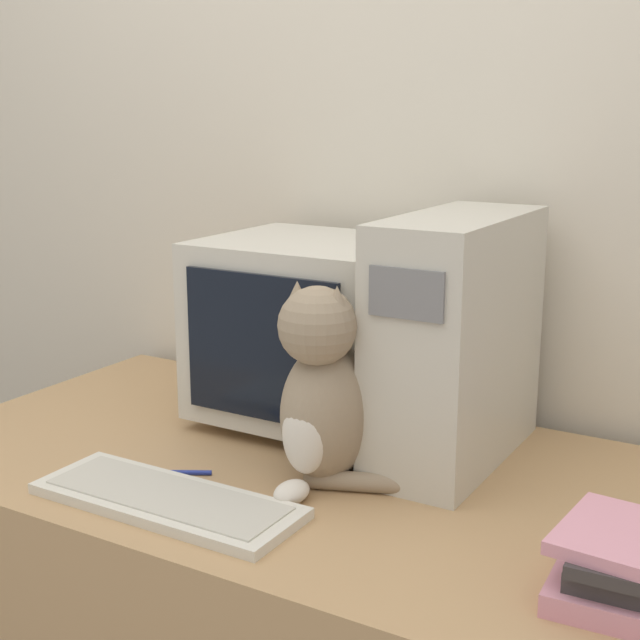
{
  "coord_description": "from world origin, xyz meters",
  "views": [
    {
      "loc": [
        0.82,
        -0.9,
        1.38
      ],
      "look_at": [
        0.0,
        0.49,
        0.99
      ],
      "focal_mm": 50.0,
      "sensor_mm": 36.0,
      "label": 1
    }
  ],
  "objects": [
    {
      "name": "wall_back",
      "position": [
        0.0,
        0.88,
        1.25
      ],
      "size": [
        7.0,
        0.05,
        2.5
      ],
      "color": "beige",
      "rests_on": "ground_plane"
    },
    {
      "name": "desk",
      "position": [
        0.0,
        0.41,
        0.37
      ],
      "size": [
        1.47,
        0.81,
        0.74
      ],
      "color": "tan",
      "rests_on": "ground_plane"
    },
    {
      "name": "crt_monitor",
      "position": [
        -0.09,
        0.61,
        0.94
      ],
      "size": [
        0.42,
        0.38,
        0.38
      ],
      "color": "beige",
      "rests_on": "desk"
    },
    {
      "name": "computer_tower",
      "position": [
        0.24,
        0.58,
        0.96
      ],
      "size": [
        0.19,
        0.44,
        0.45
      ],
      "color": "beige",
      "rests_on": "desk"
    },
    {
      "name": "keyboard",
      "position": [
        -0.08,
        0.14,
        0.75
      ],
      "size": [
        0.47,
        0.17,
        0.02
      ],
      "color": "silver",
      "rests_on": "desk"
    },
    {
      "name": "cat",
      "position": [
        0.09,
        0.36,
        0.9
      ],
      "size": [
        0.23,
        0.26,
        0.36
      ],
      "rotation": [
        0.0,
        0.0,
        -0.03
      ],
      "color": "gray",
      "rests_on": "desk"
    },
    {
      "name": "book_stack",
      "position": [
        0.61,
        0.23,
        0.78
      ],
      "size": [
        0.17,
        0.21,
        0.1
      ],
      "color": "pink",
      "rests_on": "desk"
    },
    {
      "name": "pen",
      "position": [
        -0.16,
        0.24,
        0.74
      ],
      "size": [
        0.14,
        0.08,
        0.01
      ],
      "color": "navy",
      "rests_on": "desk"
    }
  ]
}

